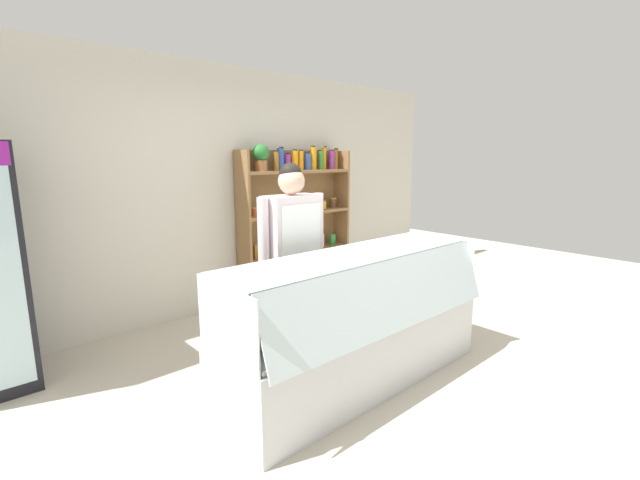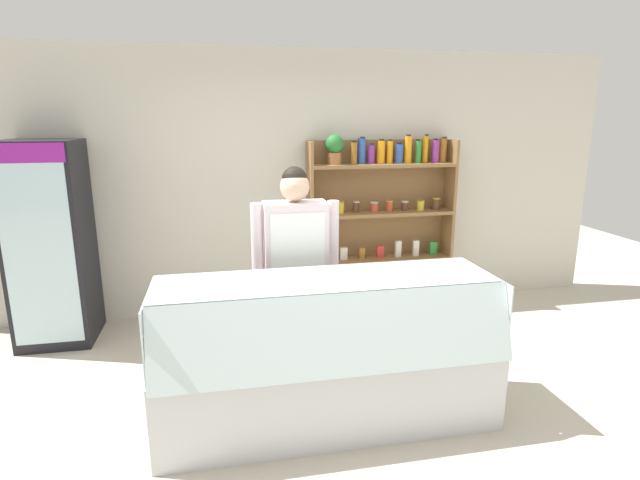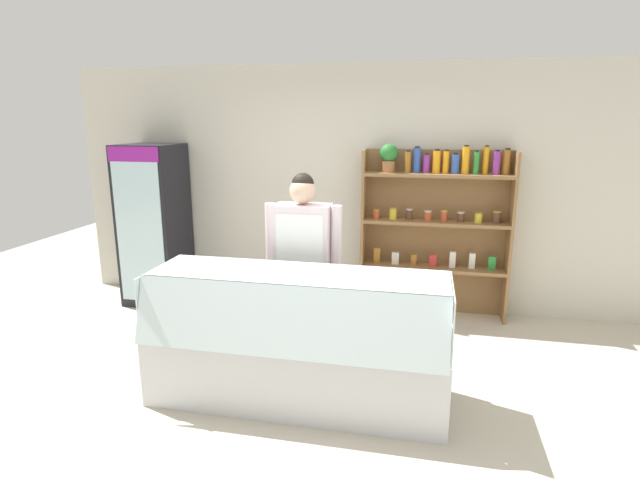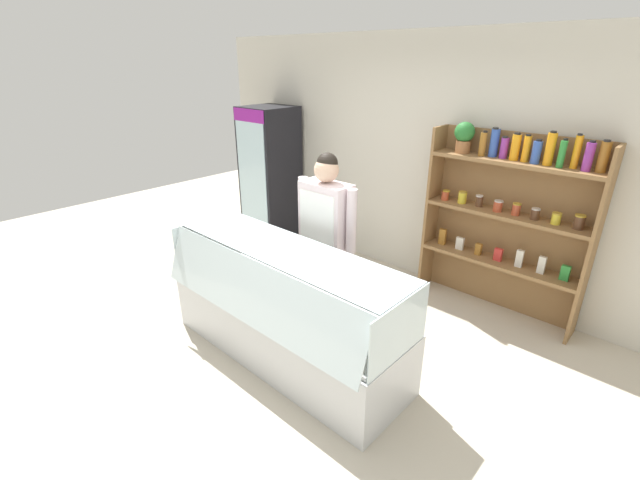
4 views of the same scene
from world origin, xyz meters
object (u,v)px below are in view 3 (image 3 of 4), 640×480
object	(u,v)px
shelving_unit	(434,220)
deli_display_case	(297,361)
drinks_fridge	(155,225)
shop_clerk	(303,252)

from	to	relation	value
shelving_unit	deli_display_case	size ratio (longest dim) A/B	0.83
drinks_fridge	shop_clerk	xyz separation A→B (m)	(2.06, -1.13, 0.08)
drinks_fridge	shop_clerk	world-z (taller)	drinks_fridge
deli_display_case	shop_clerk	size ratio (longest dim) A/B	1.33
shelving_unit	deli_display_case	distance (m)	2.36
drinks_fridge	deli_display_case	bearing A→B (deg)	-39.25
deli_display_case	shelving_unit	bearing A→B (deg)	63.68
drinks_fridge	deli_display_case	size ratio (longest dim) A/B	0.82
shop_clerk	deli_display_case	bearing A→B (deg)	-80.26
shelving_unit	deli_display_case	xyz separation A→B (m)	(-0.99, -2.01, -0.74)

